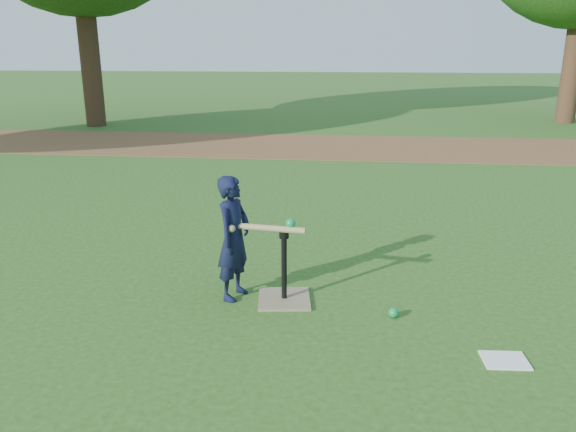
# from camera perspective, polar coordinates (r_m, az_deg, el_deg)

# --- Properties ---
(ground) EXTENTS (80.00, 80.00, 0.00)m
(ground) POSITION_cam_1_polar(r_m,az_deg,el_deg) (4.73, -1.93, -8.82)
(ground) COLOR #285116
(ground) RESTS_ON ground
(dirt_strip) EXTENTS (24.00, 3.00, 0.01)m
(dirt_strip) POSITION_cam_1_polar(r_m,az_deg,el_deg) (11.91, 3.15, 7.11)
(dirt_strip) COLOR brown
(dirt_strip) RESTS_ON ground
(child) EXTENTS (0.35, 0.44, 1.05)m
(child) POSITION_cam_1_polar(r_m,az_deg,el_deg) (4.67, -5.52, -2.24)
(child) COLOR black
(child) RESTS_ON ground
(wiffle_ball_ground) EXTENTS (0.08, 0.08, 0.08)m
(wiffle_ball_ground) POSITION_cam_1_polar(r_m,az_deg,el_deg) (4.56, 10.69, -9.63)
(wiffle_ball_ground) COLOR #0D8F45
(wiffle_ball_ground) RESTS_ON ground
(clipboard) EXTENTS (0.31, 0.25, 0.01)m
(clipboard) POSITION_cam_1_polar(r_m,az_deg,el_deg) (4.21, 21.17, -13.51)
(clipboard) COLOR white
(clipboard) RESTS_ON ground
(batting_tee) EXTENTS (0.48, 0.48, 0.61)m
(batting_tee) POSITION_cam_1_polar(r_m,az_deg,el_deg) (4.73, -0.39, -7.33)
(batting_tee) COLOR #8B7958
(batting_tee) RESTS_ON ground
(swing_action) EXTENTS (0.63, 0.14, 0.12)m
(swing_action) POSITION_cam_1_polar(r_m,az_deg,el_deg) (4.53, -1.89, -1.15)
(swing_action) COLOR tan
(swing_action) RESTS_ON ground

